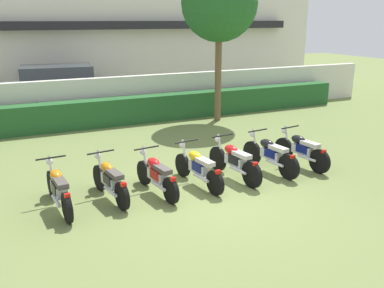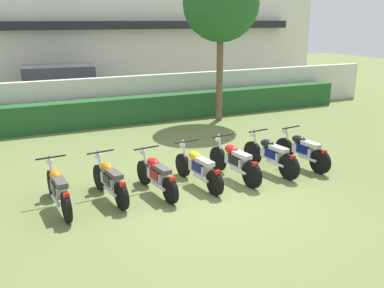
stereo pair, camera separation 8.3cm
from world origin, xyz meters
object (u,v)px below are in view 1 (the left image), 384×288
(tree_far_side, at_px, (219,3))
(motorcycle_in_row_1, at_px, (110,180))
(motorcycle_in_row_2, at_px, (157,175))
(parked_car, at_px, (62,90))
(motorcycle_in_row_3, at_px, (198,167))
(motorcycle_in_row_4, at_px, (234,161))
(motorcycle_in_row_6, at_px, (301,150))
(motorcycle_in_row_0, at_px, (58,188))
(motorcycle_in_row_5, at_px, (270,154))

(tree_far_side, relative_size, motorcycle_in_row_1, 3.11)
(motorcycle_in_row_2, bearing_deg, motorcycle_in_row_1, 75.50)
(parked_car, bearing_deg, motorcycle_in_row_3, -74.82)
(parked_car, bearing_deg, motorcycle_in_row_2, -81.01)
(parked_car, bearing_deg, motorcycle_in_row_4, -69.23)
(motorcycle_in_row_1, xyz_separation_m, motorcycle_in_row_6, (4.96, -0.04, 0.01))
(parked_car, bearing_deg, motorcycle_in_row_6, -58.38)
(tree_far_side, relative_size, motorcycle_in_row_0, 2.88)
(motorcycle_in_row_0, bearing_deg, motorcycle_in_row_6, -94.35)
(motorcycle_in_row_1, relative_size, motorcycle_in_row_6, 0.97)
(motorcycle_in_row_2, bearing_deg, tree_far_side, -46.31)
(tree_far_side, bearing_deg, parked_car, 142.88)
(tree_far_side, distance_m, motorcycle_in_row_3, 7.53)
(tree_far_side, relative_size, motorcycle_in_row_6, 3.03)
(motorcycle_in_row_5, bearing_deg, motorcycle_in_row_1, 81.96)
(parked_car, height_order, motorcycle_in_row_5, parked_car)
(motorcycle_in_row_0, distance_m, motorcycle_in_row_2, 2.03)
(motorcycle_in_row_1, xyz_separation_m, motorcycle_in_row_3, (2.01, -0.08, -0.00))
(motorcycle_in_row_6, bearing_deg, parked_car, 17.85)
(motorcycle_in_row_1, bearing_deg, motorcycle_in_row_2, -105.08)
(motorcycle_in_row_3, bearing_deg, motorcycle_in_row_1, 80.65)
(tree_far_side, xyz_separation_m, motorcycle_in_row_2, (-4.51, -5.58, -3.73))
(tree_far_side, distance_m, motorcycle_in_row_1, 8.60)
(parked_car, relative_size, motorcycle_in_row_0, 2.43)
(motorcycle_in_row_4, bearing_deg, motorcycle_in_row_1, 81.95)
(parked_car, relative_size, motorcycle_in_row_3, 2.45)
(motorcycle_in_row_2, bearing_deg, motorcycle_in_row_6, -96.12)
(motorcycle_in_row_1, height_order, motorcycle_in_row_4, motorcycle_in_row_4)
(tree_far_side, bearing_deg, motorcycle_in_row_1, -135.25)
(motorcycle_in_row_3, xyz_separation_m, motorcycle_in_row_5, (2.00, 0.06, 0.02))
(tree_far_side, xyz_separation_m, motorcycle_in_row_4, (-2.55, -5.52, -3.71))
(parked_car, distance_m, motorcycle_in_row_2, 9.40)
(motorcycle_in_row_5, xyz_separation_m, motorcycle_in_row_6, (0.95, -0.02, -0.00))
(motorcycle_in_row_1, distance_m, motorcycle_in_row_4, 2.96)
(motorcycle_in_row_0, bearing_deg, motorcycle_in_row_4, -94.80)
(motorcycle_in_row_0, height_order, motorcycle_in_row_5, motorcycle_in_row_5)
(motorcycle_in_row_3, relative_size, motorcycle_in_row_6, 1.04)
(motorcycle_in_row_0, distance_m, motorcycle_in_row_6, 6.00)
(motorcycle_in_row_0, relative_size, motorcycle_in_row_2, 1.07)
(tree_far_side, height_order, motorcycle_in_row_0, tree_far_side)
(motorcycle_in_row_2, relative_size, motorcycle_in_row_5, 0.93)
(parked_car, distance_m, motorcycle_in_row_5, 9.93)
(motorcycle_in_row_0, xyz_separation_m, motorcycle_in_row_5, (5.05, 0.02, 0.01))
(motorcycle_in_row_1, relative_size, motorcycle_in_row_4, 0.92)
(motorcycle_in_row_2, bearing_deg, motorcycle_in_row_5, -95.31)
(motorcycle_in_row_1, height_order, motorcycle_in_row_5, motorcycle_in_row_5)
(motorcycle_in_row_0, xyz_separation_m, motorcycle_in_row_6, (6.00, -0.01, 0.01))
(tree_far_side, relative_size, motorcycle_in_row_2, 3.08)
(motorcycle_in_row_1, height_order, motorcycle_in_row_6, motorcycle_in_row_6)
(motorcycle_in_row_2, bearing_deg, parked_car, -4.26)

